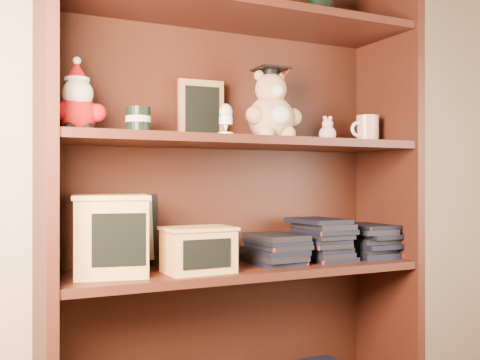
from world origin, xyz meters
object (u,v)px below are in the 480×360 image
object	(u,v)px
grad_teddy_bear	(272,111)
treats_box	(111,234)
bookcase	(233,193)
teacher_mug	(367,130)

from	to	relation	value
grad_teddy_bear	treats_box	size ratio (longest dim) A/B	0.99
bookcase	grad_teddy_bear	xyz separation A→B (m)	(0.11, -0.06, 0.26)
teacher_mug	treats_box	world-z (taller)	teacher_mug
bookcase	treats_box	world-z (taller)	bookcase
bookcase	treats_box	xyz separation A→B (m)	(-0.40, -0.05, -0.11)
grad_teddy_bear	treats_box	world-z (taller)	grad_teddy_bear
treats_box	bookcase	bearing A→B (deg)	7.27
grad_teddy_bear	treats_box	bearing A→B (deg)	179.31
teacher_mug	bookcase	bearing A→B (deg)	174.22
bookcase	teacher_mug	distance (m)	0.55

